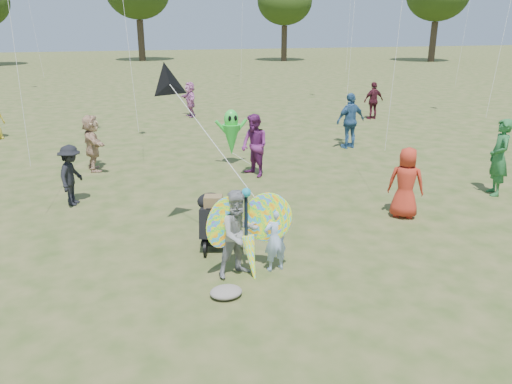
{
  "coord_description": "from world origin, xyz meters",
  "views": [
    {
      "loc": [
        -2.87,
        -7.27,
        4.2
      ],
      "look_at": [
        -0.2,
        1.5,
        1.1
      ],
      "focal_mm": 35.0,
      "sensor_mm": 36.0,
      "label": 1
    }
  ],
  "objects_px": {
    "crowd_b": "(71,175)",
    "crowd_d": "(92,143)",
    "crowd_j": "(190,99)",
    "jogging_stroller": "(213,217)",
    "crowd_e": "(254,146)",
    "crowd_f": "(499,157)",
    "butterfly_kite": "(248,232)",
    "child_girl": "(275,239)",
    "crowd_a": "(406,183)",
    "crowd_h": "(373,101)",
    "adult_man": "(239,234)",
    "alien_kite": "(231,134)",
    "crowd_c": "(350,121)"
  },
  "relations": [
    {
      "from": "crowd_f",
      "to": "alien_kite",
      "type": "distance_m",
      "value": 7.48
    },
    {
      "from": "crowd_b",
      "to": "child_girl",
      "type": "bearing_deg",
      "value": -122.57
    },
    {
      "from": "crowd_d",
      "to": "butterfly_kite",
      "type": "relative_size",
      "value": 0.94
    },
    {
      "from": "crowd_c",
      "to": "child_girl",
      "type": "bearing_deg",
      "value": 45.01
    },
    {
      "from": "crowd_e",
      "to": "alien_kite",
      "type": "xyz_separation_m",
      "value": [
        -0.33,
        1.35,
        0.07
      ]
    },
    {
      "from": "crowd_a",
      "to": "butterfly_kite",
      "type": "xyz_separation_m",
      "value": [
        -4.16,
        -1.64,
        0.0
      ]
    },
    {
      "from": "crowd_b",
      "to": "adult_man",
      "type": "bearing_deg",
      "value": -127.92
    },
    {
      "from": "crowd_a",
      "to": "crowd_j",
      "type": "relative_size",
      "value": 1.0
    },
    {
      "from": "crowd_d",
      "to": "adult_man",
      "type": "bearing_deg",
      "value": -171.29
    },
    {
      "from": "crowd_b",
      "to": "butterfly_kite",
      "type": "distance_m",
      "value": 5.62
    },
    {
      "from": "crowd_j",
      "to": "alien_kite",
      "type": "height_order",
      "value": "alien_kite"
    },
    {
      "from": "butterfly_kite",
      "to": "crowd_j",
      "type": "bearing_deg",
      "value": 83.76
    },
    {
      "from": "crowd_d",
      "to": "crowd_e",
      "type": "distance_m",
      "value": 4.86
    },
    {
      "from": "crowd_b",
      "to": "crowd_d",
      "type": "height_order",
      "value": "crowd_d"
    },
    {
      "from": "adult_man",
      "to": "butterfly_kite",
      "type": "height_order",
      "value": "butterfly_kite"
    },
    {
      "from": "crowd_a",
      "to": "crowd_b",
      "type": "bearing_deg",
      "value": 12.92
    },
    {
      "from": "crowd_h",
      "to": "jogging_stroller",
      "type": "height_order",
      "value": "crowd_h"
    },
    {
      "from": "crowd_a",
      "to": "child_girl",
      "type": "bearing_deg",
      "value": 59.66
    },
    {
      "from": "adult_man",
      "to": "crowd_e",
      "type": "distance_m",
      "value": 6.02
    },
    {
      "from": "crowd_a",
      "to": "crowd_h",
      "type": "xyz_separation_m",
      "value": [
        5.53,
        11.22,
        0.04
      ]
    },
    {
      "from": "jogging_stroller",
      "to": "crowd_d",
      "type": "bearing_deg",
      "value": 127.93
    },
    {
      "from": "crowd_f",
      "to": "crowd_j",
      "type": "distance_m",
      "value": 14.7
    },
    {
      "from": "crowd_f",
      "to": "butterfly_kite",
      "type": "relative_size",
      "value": 1.1
    },
    {
      "from": "crowd_b",
      "to": "jogging_stroller",
      "type": "xyz_separation_m",
      "value": [
        2.74,
        -3.38,
        -0.13
      ]
    },
    {
      "from": "child_girl",
      "to": "adult_man",
      "type": "relative_size",
      "value": 0.77
    },
    {
      "from": "child_girl",
      "to": "crowd_e",
      "type": "height_order",
      "value": "crowd_e"
    },
    {
      "from": "crowd_c",
      "to": "crowd_h",
      "type": "bearing_deg",
      "value": -137.43
    },
    {
      "from": "crowd_h",
      "to": "crowd_a",
      "type": "bearing_deg",
      "value": 58.8
    },
    {
      "from": "crowd_h",
      "to": "alien_kite",
      "type": "xyz_separation_m",
      "value": [
        -8.19,
        -5.79,
        0.12
      ]
    },
    {
      "from": "crowd_j",
      "to": "crowd_e",
      "type": "bearing_deg",
      "value": -8.72
    },
    {
      "from": "crowd_a",
      "to": "crowd_h",
      "type": "bearing_deg",
      "value": -80.37
    },
    {
      "from": "adult_man",
      "to": "crowd_j",
      "type": "xyz_separation_m",
      "value": [
        1.9,
        15.91,
        0.03
      ]
    },
    {
      "from": "adult_man",
      "to": "crowd_e",
      "type": "xyz_separation_m",
      "value": [
        1.99,
        5.67,
        0.12
      ]
    },
    {
      "from": "crowd_e",
      "to": "alien_kite",
      "type": "height_order",
      "value": "crowd_e"
    },
    {
      "from": "crowd_f",
      "to": "crowd_j",
      "type": "xyz_separation_m",
      "value": [
        -5.56,
        13.61,
        -0.17
      ]
    },
    {
      "from": "child_girl",
      "to": "crowd_e",
      "type": "relative_size",
      "value": 0.67
    },
    {
      "from": "crowd_e",
      "to": "adult_man",
      "type": "bearing_deg",
      "value": -39.53
    },
    {
      "from": "child_girl",
      "to": "crowd_j",
      "type": "distance_m",
      "value": 15.98
    },
    {
      "from": "crowd_h",
      "to": "crowd_d",
      "type": "bearing_deg",
      "value": 17.89
    },
    {
      "from": "crowd_a",
      "to": "crowd_h",
      "type": "height_order",
      "value": "crowd_h"
    },
    {
      "from": "adult_man",
      "to": "crowd_j",
      "type": "relative_size",
      "value": 0.96
    },
    {
      "from": "crowd_b",
      "to": "crowd_j",
      "type": "distance_m",
      "value": 12.24
    },
    {
      "from": "jogging_stroller",
      "to": "alien_kite",
      "type": "bearing_deg",
      "value": 90.5
    },
    {
      "from": "crowd_a",
      "to": "crowd_e",
      "type": "relative_size",
      "value": 0.9
    },
    {
      "from": "adult_man",
      "to": "crowd_j",
      "type": "distance_m",
      "value": 16.02
    },
    {
      "from": "child_girl",
      "to": "crowd_d",
      "type": "xyz_separation_m",
      "value": [
        -3.11,
        7.65,
        0.24
      ]
    },
    {
      "from": "crowd_a",
      "to": "butterfly_kite",
      "type": "height_order",
      "value": "butterfly_kite"
    },
    {
      "from": "child_girl",
      "to": "butterfly_kite",
      "type": "relative_size",
      "value": 0.67
    },
    {
      "from": "child_girl",
      "to": "butterfly_kite",
      "type": "height_order",
      "value": "butterfly_kite"
    },
    {
      "from": "crowd_c",
      "to": "alien_kite",
      "type": "relative_size",
      "value": 1.11
    }
  ]
}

